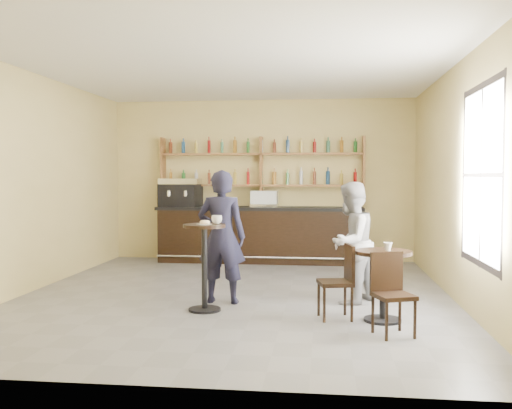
# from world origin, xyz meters

# --- Properties ---
(floor) EXTENTS (7.00, 7.00, 0.00)m
(floor) POSITION_xyz_m (0.00, 0.00, 0.00)
(floor) COLOR slate
(floor) RESTS_ON ground
(ceiling) EXTENTS (7.00, 7.00, 0.00)m
(ceiling) POSITION_xyz_m (0.00, 0.00, 3.20)
(ceiling) COLOR white
(ceiling) RESTS_ON wall_back
(wall_back) EXTENTS (7.00, 0.00, 7.00)m
(wall_back) POSITION_xyz_m (0.00, 3.50, 1.60)
(wall_back) COLOR #D2BD77
(wall_back) RESTS_ON floor
(wall_front) EXTENTS (7.00, 0.00, 7.00)m
(wall_front) POSITION_xyz_m (0.00, -3.50, 1.60)
(wall_front) COLOR #D2BD77
(wall_front) RESTS_ON floor
(wall_left) EXTENTS (0.00, 7.00, 7.00)m
(wall_left) POSITION_xyz_m (-3.00, 0.00, 1.60)
(wall_left) COLOR #D2BD77
(wall_left) RESTS_ON floor
(wall_right) EXTENTS (0.00, 7.00, 7.00)m
(wall_right) POSITION_xyz_m (3.00, 0.00, 1.60)
(wall_right) COLOR #D2BD77
(wall_right) RESTS_ON floor
(window_pane) EXTENTS (0.00, 2.00, 2.00)m
(window_pane) POSITION_xyz_m (2.99, -1.20, 1.70)
(window_pane) COLOR white
(window_pane) RESTS_ON wall_right
(window_frame) EXTENTS (0.04, 1.70, 2.10)m
(window_frame) POSITION_xyz_m (2.99, -1.20, 1.70)
(window_frame) COLOR black
(window_frame) RESTS_ON wall_right
(shelf_unit) EXTENTS (4.00, 0.26, 1.40)m
(shelf_unit) POSITION_xyz_m (0.00, 3.37, 1.81)
(shelf_unit) COLOR brown
(shelf_unit) RESTS_ON wall_back
(liquor_bottles) EXTENTS (3.68, 0.10, 1.00)m
(liquor_bottles) POSITION_xyz_m (0.00, 3.37, 1.98)
(liquor_bottles) COLOR #8C5919
(liquor_bottles) RESTS_ON shelf_unit
(bar_counter) EXTENTS (4.00, 0.78, 1.08)m
(bar_counter) POSITION_xyz_m (-0.01, 3.15, 0.54)
(bar_counter) COLOR black
(bar_counter) RESTS_ON floor
(espresso_machine) EXTENTS (0.83, 0.60, 0.55)m
(espresso_machine) POSITION_xyz_m (-1.59, 3.15, 1.36)
(espresso_machine) COLOR black
(espresso_machine) RESTS_ON bar_counter
(pastry_case) EXTENTS (0.53, 0.42, 0.32)m
(pastry_case) POSITION_xyz_m (0.09, 3.15, 1.24)
(pastry_case) COLOR silver
(pastry_case) RESTS_ON bar_counter
(pedestal_table) EXTENTS (0.59, 0.59, 1.09)m
(pedestal_table) POSITION_xyz_m (-0.24, -0.93, 0.54)
(pedestal_table) COLOR black
(pedestal_table) RESTS_ON floor
(napkin) EXTENTS (0.21, 0.21, 0.00)m
(napkin) POSITION_xyz_m (-0.24, -0.93, 1.09)
(napkin) COLOR white
(napkin) RESTS_ON pedestal_table
(donut) EXTENTS (0.13, 0.13, 0.04)m
(donut) POSITION_xyz_m (-0.23, -0.94, 1.11)
(donut) COLOR #C38E47
(donut) RESTS_ON napkin
(cup_pedestal) EXTENTS (0.15, 0.15, 0.10)m
(cup_pedestal) POSITION_xyz_m (-0.10, -0.83, 1.14)
(cup_pedestal) COLOR white
(cup_pedestal) RESTS_ON pedestal_table
(man_main) EXTENTS (0.66, 0.45, 1.77)m
(man_main) POSITION_xyz_m (-0.11, -0.45, 0.88)
(man_main) COLOR black
(man_main) RESTS_ON floor
(cafe_table) EXTENTS (0.83, 0.83, 0.83)m
(cafe_table) POSITION_xyz_m (1.92, -1.19, 0.41)
(cafe_table) COLOR black
(cafe_table) RESTS_ON floor
(cup_cafe) EXTENTS (0.13, 0.13, 0.10)m
(cup_cafe) POSITION_xyz_m (1.97, -1.19, 0.88)
(cup_cafe) COLOR white
(cup_cafe) RESTS_ON cafe_table
(chair_west) EXTENTS (0.45, 0.45, 0.88)m
(chair_west) POSITION_xyz_m (1.37, -1.14, 0.44)
(chair_west) COLOR black
(chair_west) RESTS_ON floor
(chair_south) EXTENTS (0.49, 0.49, 0.87)m
(chair_south) POSITION_xyz_m (1.97, -1.79, 0.44)
(chair_south) COLOR black
(chair_south) RESTS_ON floor
(patron_second) EXTENTS (0.93, 0.99, 1.61)m
(patron_second) POSITION_xyz_m (1.59, -0.25, 0.81)
(patron_second) COLOR gray
(patron_second) RESTS_ON floor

